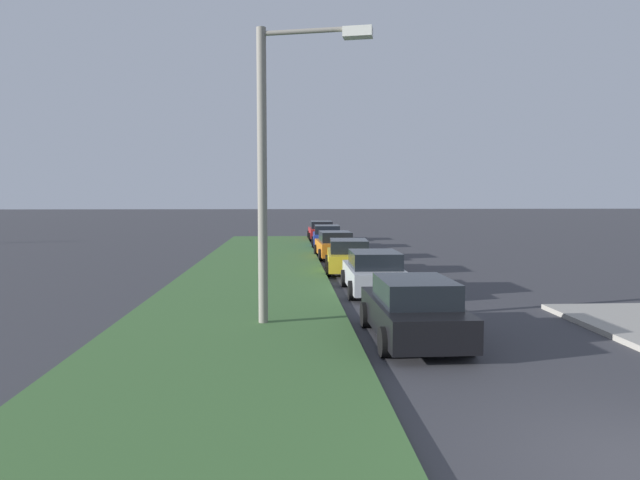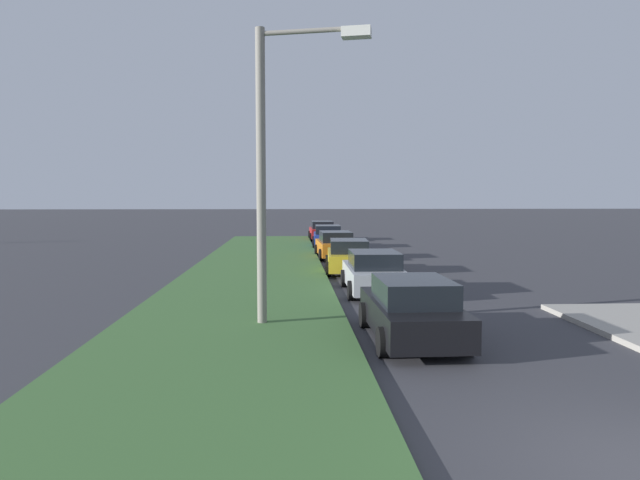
% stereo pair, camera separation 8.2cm
% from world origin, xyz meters
% --- Properties ---
extents(grass_median, '(60.00, 6.00, 0.12)m').
position_xyz_m(grass_median, '(10.00, 6.06, 0.06)').
color(grass_median, '#3D6633').
rests_on(grass_median, ground).
extents(parked_car_black, '(4.32, 2.05, 1.47)m').
position_xyz_m(parked_car_black, '(6.55, 1.75, 0.72)').
color(parked_car_black, black).
rests_on(parked_car_black, ground).
extents(parked_car_silver, '(4.32, 2.06, 1.47)m').
position_xyz_m(parked_car_silver, '(12.98, 1.68, 0.72)').
color(parked_car_silver, '#B2B5BA').
rests_on(parked_car_silver, ground).
extents(parked_car_yellow, '(4.40, 2.21, 1.47)m').
position_xyz_m(parked_car_yellow, '(18.35, 1.98, 0.72)').
color(parked_car_yellow, gold).
rests_on(parked_car_yellow, ground).
extents(parked_car_orange, '(4.36, 2.14, 1.47)m').
position_xyz_m(parked_car_orange, '(24.16, 2.10, 0.72)').
color(parked_car_orange, orange).
rests_on(parked_car_orange, ground).
extents(parked_car_blue, '(4.36, 2.14, 1.47)m').
position_xyz_m(parked_car_blue, '(30.83, 2.07, 0.72)').
color(parked_car_blue, '#23389E').
rests_on(parked_car_blue, ground).
extents(parked_car_red, '(4.31, 2.04, 1.47)m').
position_xyz_m(parked_car_red, '(37.18, 2.07, 0.72)').
color(parked_car_red, red).
rests_on(parked_car_red, ground).
extents(streetlight, '(0.96, 2.83, 7.50)m').
position_xyz_m(streetlight, '(8.04, 4.94, 4.39)').
color(streetlight, gray).
rests_on(streetlight, ground).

